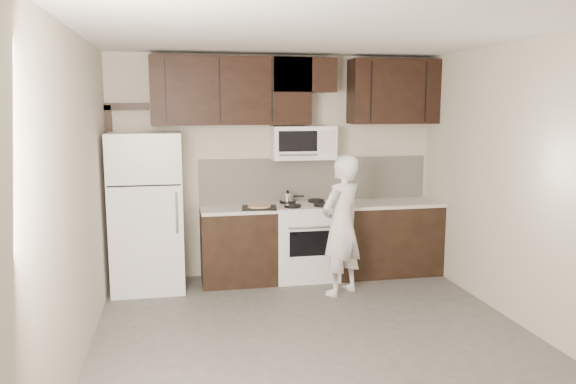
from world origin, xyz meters
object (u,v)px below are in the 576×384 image
object	(u,v)px
microwave	(303,143)
person	(341,225)
stove	(304,241)
refrigerator	(147,212)

from	to	relation	value
microwave	person	xyz separation A→B (m)	(0.27, -0.78, -0.87)
stove	person	xyz separation A→B (m)	(0.27, -0.66, 0.32)
refrigerator	person	size ratio (longest dim) A/B	1.15
microwave	refrigerator	size ratio (longest dim) A/B	0.42
stove	refrigerator	world-z (taller)	refrigerator
person	refrigerator	bearing A→B (deg)	-50.29
stove	person	distance (m)	0.78
stove	microwave	xyz separation A→B (m)	(-0.00, 0.12, 1.19)
person	stove	bearing A→B (deg)	-102.22
refrigerator	microwave	bearing A→B (deg)	5.15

